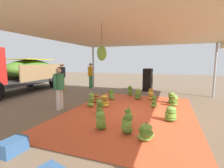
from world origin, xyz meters
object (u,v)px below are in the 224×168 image
(banana_bunch_1, at_px, (138,94))
(banana_bunch_10, at_px, (171,114))
(banana_bunch_2, at_px, (127,125))
(banana_bunch_14, at_px, (96,98))
(worker_1, at_px, (91,74))
(worker_2, at_px, (62,75))
(cargo_truck_main, at_px, (11,71))
(worker_0, at_px, (59,85))
(banana_bunch_0, at_px, (154,102))
(banana_bunch_15, at_px, (151,95))
(banana_bunch_7, at_px, (128,117))
(banana_bunch_13, at_px, (91,100))
(banana_bunch_4, at_px, (101,121))
(banana_bunch_6, at_px, (104,101))
(banana_bunch_8, at_px, (146,133))
(banana_bunch_9, at_px, (172,98))
(speaker_stack, at_px, (148,80))
(banana_bunch_3, at_px, (130,91))
(crate_1, at_px, (13,146))
(banana_bunch_11, at_px, (100,107))
(banana_bunch_12, at_px, (174,101))
(banana_bunch_5, at_px, (111,95))

(banana_bunch_1, xyz_separation_m, banana_bunch_10, (-2.60, -1.47, -0.02))
(banana_bunch_2, xyz_separation_m, banana_bunch_14, (2.58, 2.06, -0.05))
(worker_1, distance_m, worker_2, 1.95)
(worker_2, bearing_deg, cargo_truck_main, 124.40)
(banana_bunch_10, distance_m, worker_0, 3.93)
(banana_bunch_0, height_order, banana_bunch_15, banana_bunch_15)
(banana_bunch_0, xyz_separation_m, banana_bunch_15, (1.30, 0.25, 0.03))
(cargo_truck_main, distance_m, worker_0, 4.88)
(banana_bunch_7, relative_size, banana_bunch_15, 0.87)
(worker_0, bearing_deg, banana_bunch_13, -55.02)
(banana_bunch_4, bearing_deg, banana_bunch_6, 20.10)
(banana_bunch_1, xyz_separation_m, banana_bunch_13, (-1.99, 1.46, 0.02))
(banana_bunch_8, xyz_separation_m, banana_bunch_9, (3.74, -0.54, 0.05))
(banana_bunch_14, bearing_deg, speaker_stack, -24.62)
(banana_bunch_0, distance_m, banana_bunch_3, 2.35)
(banana_bunch_4, relative_size, worker_0, 0.34)
(banana_bunch_3, height_order, crate_1, banana_bunch_3)
(banana_bunch_2, height_order, banana_bunch_14, banana_bunch_2)
(banana_bunch_7, bearing_deg, banana_bunch_11, 63.73)
(banana_bunch_13, bearing_deg, banana_bunch_3, -19.59)
(banana_bunch_7, height_order, banana_bunch_12, same)
(banana_bunch_12, xyz_separation_m, crate_1, (-4.68, 2.93, -0.09))
(banana_bunch_14, xyz_separation_m, crate_1, (-4.15, -0.24, -0.04))
(banana_bunch_0, relative_size, banana_bunch_15, 0.88)
(banana_bunch_3, relative_size, banana_bunch_11, 1.00)
(speaker_stack, bearing_deg, banana_bunch_1, 177.29)
(banana_bunch_5, bearing_deg, banana_bunch_7, -151.18)
(worker_1, xyz_separation_m, worker_2, (-1.62, 1.09, 0.00))
(banana_bunch_10, bearing_deg, crate_1, 135.28)
(banana_bunch_3, distance_m, banana_bunch_11, 3.37)
(banana_bunch_3, distance_m, cargo_truck_main, 6.66)
(banana_bunch_2, distance_m, banana_bunch_5, 3.69)
(banana_bunch_1, bearing_deg, banana_bunch_11, 164.73)
(banana_bunch_5, relative_size, crate_1, 1.06)
(banana_bunch_15, distance_m, speaker_stack, 2.48)
(banana_bunch_4, relative_size, banana_bunch_11, 0.94)
(banana_bunch_3, distance_m, banana_bunch_13, 2.77)
(banana_bunch_3, height_order, banana_bunch_13, banana_bunch_13)
(banana_bunch_15, distance_m, worker_2, 5.42)
(banana_bunch_6, distance_m, banana_bunch_15, 2.39)
(banana_bunch_12, distance_m, banana_bunch_13, 3.28)
(cargo_truck_main, bearing_deg, crate_1, -129.11)
(banana_bunch_11, bearing_deg, banana_bunch_3, -3.72)
(banana_bunch_2, relative_size, worker_2, 0.30)
(banana_bunch_11, bearing_deg, speaker_stack, -9.49)
(banana_bunch_2, xyz_separation_m, banana_bunch_12, (3.11, -1.11, -0.01))
(banana_bunch_5, distance_m, worker_0, 2.54)
(cargo_truck_main, bearing_deg, worker_2, -55.60)
(banana_bunch_9, relative_size, banana_bunch_13, 0.90)
(banana_bunch_5, bearing_deg, banana_bunch_11, -169.84)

